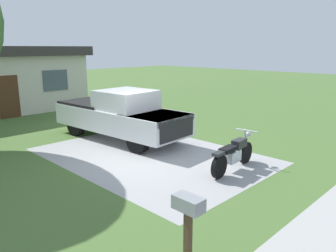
% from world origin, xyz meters
% --- Properties ---
extents(ground_plane, '(80.00, 80.00, 0.00)m').
position_xyz_m(ground_plane, '(0.00, 0.00, 0.00)').
color(ground_plane, '#4B6C32').
extents(driveway_pad, '(5.14, 7.25, 0.01)m').
position_xyz_m(driveway_pad, '(0.00, 0.00, 0.00)').
color(driveway_pad, '#A1A1A1').
rests_on(driveway_pad, ground).
extents(motorcycle, '(2.21, 0.70, 1.09)m').
position_xyz_m(motorcycle, '(0.78, -2.62, 0.47)').
color(motorcycle, black).
rests_on(motorcycle, ground).
extents(pickup_truck, '(2.40, 5.75, 1.90)m').
position_xyz_m(pickup_truck, '(0.57, 2.44, 0.95)').
color(pickup_truck, black).
rests_on(pickup_truck, ground).
extents(mailbox, '(0.26, 0.48, 1.26)m').
position_xyz_m(mailbox, '(-3.47, -4.62, 0.98)').
color(mailbox, '#4C3823').
rests_on(mailbox, ground).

